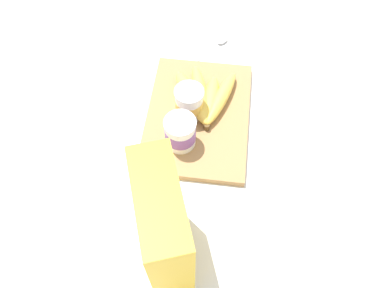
{
  "coord_description": "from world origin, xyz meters",
  "views": [
    {
      "loc": [
        -0.57,
        -0.06,
        0.81
      ],
      "look_at": [
        -0.12,
        0.0,
        0.07
      ],
      "focal_mm": 36.91,
      "sensor_mm": 36.0,
      "label": 1
    }
  ],
  "objects_px": {
    "spoon": "(216,46)",
    "cutting_board": "(198,116)",
    "yogurt_cup_back": "(189,103)",
    "banana_bunch": "(205,97)",
    "yogurt_cup_front": "(180,132)",
    "cereal_box": "(163,227)"
  },
  "relations": [
    {
      "from": "cutting_board",
      "to": "yogurt_cup_front",
      "type": "relative_size",
      "value": 4.34
    },
    {
      "from": "spoon",
      "to": "yogurt_cup_front",
      "type": "bearing_deg",
      "value": 171.02
    },
    {
      "from": "yogurt_cup_front",
      "to": "yogurt_cup_back",
      "type": "height_order",
      "value": "yogurt_cup_back"
    },
    {
      "from": "cereal_box",
      "to": "yogurt_cup_front",
      "type": "bearing_deg",
      "value": 161.79
    },
    {
      "from": "yogurt_cup_back",
      "to": "spoon",
      "type": "relative_size",
      "value": 0.71
    },
    {
      "from": "yogurt_cup_back",
      "to": "yogurt_cup_front",
      "type": "bearing_deg",
      "value": 173.77
    },
    {
      "from": "cutting_board",
      "to": "spoon",
      "type": "xyz_separation_m",
      "value": [
        0.25,
        -0.02,
        -0.0
      ]
    },
    {
      "from": "yogurt_cup_front",
      "to": "spoon",
      "type": "xyz_separation_m",
      "value": [
        0.34,
        -0.05,
        -0.05
      ]
    },
    {
      "from": "cutting_board",
      "to": "spoon",
      "type": "bearing_deg",
      "value": -5.13
    },
    {
      "from": "cereal_box",
      "to": "yogurt_cup_back",
      "type": "xyz_separation_m",
      "value": [
        0.34,
        -0.0,
        -0.08
      ]
    },
    {
      "from": "cereal_box",
      "to": "cutting_board",
      "type": "bearing_deg",
      "value": 156.21
    },
    {
      "from": "cutting_board",
      "to": "yogurt_cup_back",
      "type": "height_order",
      "value": "yogurt_cup_back"
    },
    {
      "from": "spoon",
      "to": "cutting_board",
      "type": "bearing_deg",
      "value": 174.87
    },
    {
      "from": "yogurt_cup_back",
      "to": "banana_bunch",
      "type": "distance_m",
      "value": 0.06
    },
    {
      "from": "cutting_board",
      "to": "banana_bunch",
      "type": "xyz_separation_m",
      "value": [
        0.04,
        -0.01,
        0.03
      ]
    },
    {
      "from": "yogurt_cup_front",
      "to": "yogurt_cup_back",
      "type": "relative_size",
      "value": 0.96
    },
    {
      "from": "yogurt_cup_front",
      "to": "spoon",
      "type": "bearing_deg",
      "value": -8.98
    },
    {
      "from": "yogurt_cup_front",
      "to": "spoon",
      "type": "relative_size",
      "value": 0.68
    },
    {
      "from": "cutting_board",
      "to": "yogurt_cup_back",
      "type": "xyz_separation_m",
      "value": [
        -0.0,
        0.02,
        0.05
      ]
    },
    {
      "from": "banana_bunch",
      "to": "spoon",
      "type": "distance_m",
      "value": 0.22
    },
    {
      "from": "cereal_box",
      "to": "banana_bunch",
      "type": "relative_size",
      "value": 1.4
    },
    {
      "from": "cutting_board",
      "to": "cereal_box",
      "type": "height_order",
      "value": "cereal_box"
    }
  ]
}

